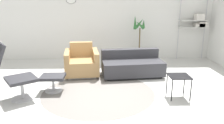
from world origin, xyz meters
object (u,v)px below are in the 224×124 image
(lounge_chair, at_px, (2,66))
(armchair_red, at_px, (82,63))
(shelf_unit, at_px, (198,23))
(ottoman, at_px, (53,80))
(side_table, at_px, (179,78))
(potted_plant, at_px, (139,45))
(couch_low, at_px, (132,66))

(lounge_chair, distance_m, armchair_red, 2.11)
(shelf_unit, bearing_deg, ottoman, -147.33)
(ottoman, bearing_deg, lounge_chair, -144.88)
(side_table, bearing_deg, armchair_red, 143.79)
(armchair_red, bearing_deg, shelf_unit, -164.28)
(shelf_unit, bearing_deg, lounge_chair, -146.94)
(potted_plant, bearing_deg, shelf_unit, 4.80)
(side_table, relative_size, potted_plant, 0.31)
(ottoman, distance_m, couch_low, 2.06)
(couch_low, bearing_deg, lounge_chair, 25.61)
(ottoman, height_order, shelf_unit, shelf_unit)
(armchair_red, relative_size, shelf_unit, 0.48)
(lounge_chair, bearing_deg, ottoman, 90.00)
(lounge_chair, xyz_separation_m, ottoman, (0.76, 0.53, -0.46))
(potted_plant, relative_size, shelf_unit, 0.72)
(armchair_red, bearing_deg, side_table, 136.99)
(couch_low, distance_m, side_table, 1.61)
(lounge_chair, xyz_separation_m, shelf_unit, (4.82, 3.13, 0.48))
(ottoman, xyz_separation_m, armchair_red, (0.49, 1.12, 0.03))
(armchair_red, distance_m, couch_low, 1.30)
(lounge_chair, xyz_separation_m, couch_low, (2.54, 1.57, -0.48))
(ottoman, relative_size, potted_plant, 0.34)
(couch_low, height_order, side_table, couch_low)
(ottoman, xyz_separation_m, shelf_unit, (4.06, 2.60, 0.94))
(lounge_chair, xyz_separation_m, potted_plant, (2.93, 2.98, -0.20))
(armchair_red, height_order, potted_plant, potted_plant)
(lounge_chair, bearing_deg, potted_plant, 100.37)
(couch_low, distance_m, shelf_unit, 2.92)
(side_table, bearing_deg, shelf_unit, 62.89)
(lounge_chair, distance_m, couch_low, 3.02)
(lounge_chair, relative_size, armchair_red, 1.25)
(ottoman, bearing_deg, potted_plant, 48.40)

